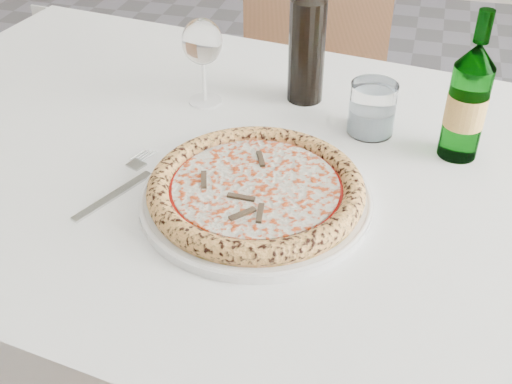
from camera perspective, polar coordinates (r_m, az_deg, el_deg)
dining_table at (r=1.07m, az=1.38°, el=-1.36°), size 1.64×1.10×0.76m
chair_far at (r=1.86m, az=5.37°, el=10.94°), size 0.50×0.50×0.93m
plate at (r=0.93m, az=0.00°, el=-0.55°), size 0.34×0.34×0.02m
pizza at (r=0.92m, az=-0.00°, el=0.32°), size 0.31×0.31×0.03m
fork at (r=0.99m, az=-11.94°, el=0.55°), size 0.07×0.21×0.00m
wine_glass at (r=1.15m, az=-4.80°, el=12.98°), size 0.07×0.07×0.16m
tumbler at (r=1.11m, az=10.25°, el=7.04°), size 0.08×0.08×0.09m
beer_bottle at (r=1.05m, az=18.29°, el=7.66°), size 0.06×0.06×0.24m
wine_bottle at (r=1.16m, az=4.58°, el=13.27°), size 0.07×0.07×0.27m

